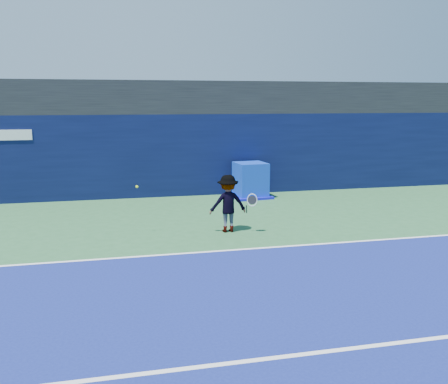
# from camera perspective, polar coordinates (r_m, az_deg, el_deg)

# --- Properties ---
(ground) EXTENTS (80.00, 80.00, 0.00)m
(ground) POSITION_cam_1_polar(r_m,az_deg,el_deg) (9.03, 2.50, -12.38)
(ground) COLOR #2B6035
(ground) RESTS_ON ground
(baseline) EXTENTS (24.00, 0.10, 0.01)m
(baseline) POSITION_cam_1_polar(r_m,az_deg,el_deg) (11.77, -1.46, -6.82)
(baseline) COLOR white
(baseline) RESTS_ON ground
(service_line) EXTENTS (24.00, 0.10, 0.01)m
(service_line) POSITION_cam_1_polar(r_m,az_deg,el_deg) (7.31, 6.94, -18.18)
(service_line) COLOR white
(service_line) RESTS_ON ground
(stadium_band) EXTENTS (36.00, 3.00, 1.20)m
(stadium_band) POSITION_cam_1_polar(r_m,az_deg,el_deg) (19.64, -6.63, 10.67)
(stadium_band) COLOR black
(stadium_band) RESTS_ON back_wall_assembly
(back_wall_assembly) EXTENTS (36.00, 1.03, 3.00)m
(back_wall_assembly) POSITION_cam_1_polar(r_m,az_deg,el_deg) (18.75, -6.16, 4.27)
(back_wall_assembly) COLOR #090F34
(back_wall_assembly) RESTS_ON ground
(equipment_cart) EXTENTS (1.45, 1.45, 1.27)m
(equipment_cart) POSITION_cam_1_polar(r_m,az_deg,el_deg) (18.21, 3.04, 1.21)
(equipment_cart) COLOR #0D31B9
(equipment_cart) RESTS_ON ground
(tennis_player) EXTENTS (1.23, 0.67, 1.55)m
(tennis_player) POSITION_cam_1_polar(r_m,az_deg,el_deg) (13.38, 0.45, -1.32)
(tennis_player) COLOR silver
(tennis_player) RESTS_ON ground
(tennis_ball) EXTENTS (0.07, 0.07, 0.07)m
(tennis_ball) POSITION_cam_1_polar(r_m,az_deg,el_deg) (13.23, -9.92, 0.60)
(tennis_ball) COLOR #CCEE1A
(tennis_ball) RESTS_ON ground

